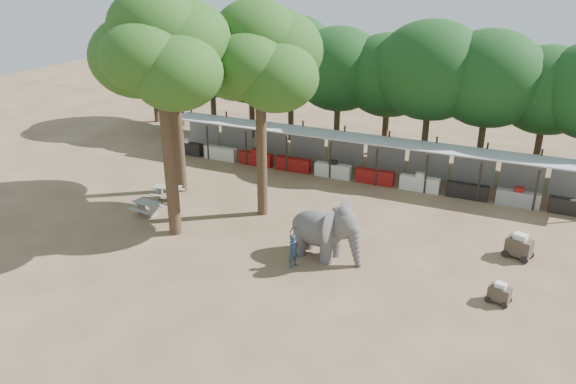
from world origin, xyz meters
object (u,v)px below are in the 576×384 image
at_px(yard_tree_center, 160,50).
at_px(picnic_table_far, 167,191).
at_px(picnic_table_near, 147,206).
at_px(cart_front, 500,293).
at_px(yard_tree_left, 172,53).
at_px(handler, 293,251).
at_px(yard_tree_back, 259,57).
at_px(cart_back, 519,246).
at_px(elephant, 326,230).

bearing_deg(yard_tree_center, picnic_table_far, 130.83).
relative_size(picnic_table_near, cart_front, 1.55).
distance_m(yard_tree_center, cart_front, 18.16).
xyz_separation_m(picnic_table_near, cart_front, (18.52, -1.07, -0.04)).
distance_m(yard_tree_left, handler, 13.77).
bearing_deg(yard_tree_left, yard_tree_back, -9.46).
bearing_deg(picnic_table_far, yard_tree_back, -2.98).
xyz_separation_m(yard_tree_left, picnic_table_far, (0.16, -1.71, -7.68)).
distance_m(picnic_table_near, cart_back, 19.26).
relative_size(elephant, cart_back, 2.59).
relative_size(elephant, cart_front, 3.54).
height_order(yard_tree_back, handler, yard_tree_back).
distance_m(picnic_table_near, picnic_table_far, 2.25).
bearing_deg(picnic_table_far, elephant, -23.69).
relative_size(yard_tree_left, elephant, 2.93).
distance_m(elephant, cart_back, 9.15).
bearing_deg(yard_tree_left, yard_tree_center, -59.04).
xyz_separation_m(handler, picnic_table_far, (-9.89, 4.11, -0.29)).
distance_m(cart_front, cart_back, 4.38).
relative_size(picnic_table_far, cart_front, 1.70).
height_order(picnic_table_near, picnic_table_far, picnic_table_far).
height_order(elephant, picnic_table_far, elephant).
relative_size(yard_tree_center, cart_front, 11.33).
bearing_deg(picnic_table_far, cart_back, -6.83).
xyz_separation_m(yard_tree_back, picnic_table_near, (-5.60, -2.95, -8.05)).
bearing_deg(yard_tree_left, handler, -30.08).
xyz_separation_m(yard_tree_center, picnic_table_near, (-2.60, 1.05, -8.72)).
xyz_separation_m(yard_tree_left, cart_back, (19.38, -0.67, -7.59)).
height_order(cart_front, cart_back, cart_back).
bearing_deg(picnic_table_near, elephant, 3.99).
relative_size(yard_tree_center, elephant, 3.20).
bearing_deg(yard_tree_back, picnic_table_near, -152.21).
bearing_deg(handler, elephant, -16.07).
bearing_deg(cart_back, yard_tree_left, -164.41).
relative_size(yard_tree_left, yard_tree_back, 0.97).
height_order(handler, cart_front, handler).
xyz_separation_m(yard_tree_center, cart_back, (16.37, 4.33, -8.60)).
height_order(yard_tree_center, picnic_table_near, yard_tree_center).
xyz_separation_m(yard_tree_back, picnic_table_far, (-5.84, -0.71, -8.02)).
xyz_separation_m(yard_tree_left, yard_tree_back, (6.00, -1.00, 0.34)).
xyz_separation_m(handler, picnic_table_near, (-9.65, 1.87, -0.32)).
xyz_separation_m(handler, cart_back, (9.32, 5.15, -0.20)).
relative_size(picnic_table_near, picnic_table_far, 0.91).
distance_m(yard_tree_center, yard_tree_back, 5.04).
bearing_deg(elephant, cart_front, 2.85).
height_order(yard_tree_center, elephant, yard_tree_center).
bearing_deg(cart_back, yard_tree_back, -161.02).
height_order(yard_tree_left, picnic_table_near, yard_tree_left).
bearing_deg(yard_tree_left, cart_front, -14.87).
bearing_deg(elephant, picnic_table_near, -174.77).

